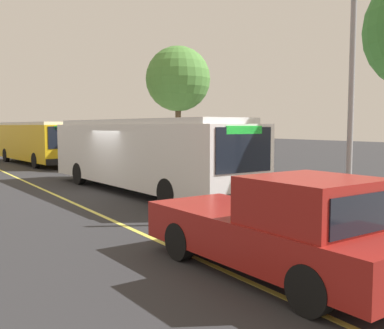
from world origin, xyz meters
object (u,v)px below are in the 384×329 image
object	(u,v)px
transit_bus_second	(36,141)
route_sign_post	(200,143)
transit_bus_main	(141,152)
pickup_truck	(280,229)
waiting_bench	(213,166)

from	to	relation	value
transit_bus_second	route_sign_post	bearing A→B (deg)	9.15
transit_bus_main	route_sign_post	distance (m)	2.59
pickup_truck	route_sign_post	xyz separation A→B (m)	(-10.12, 5.08, 1.10)
transit_bus_second	pickup_truck	distance (m)	27.01
waiting_bench	transit_bus_second	bearing A→B (deg)	-158.62
waiting_bench	pickup_truck	bearing A→B (deg)	-31.00
transit_bus_second	route_sign_post	xyz separation A→B (m)	(16.78, 2.70, 0.34)
transit_bus_second	route_sign_post	world-z (taller)	same
transit_bus_main	route_sign_post	bearing A→B (deg)	77.89
pickup_truck	transit_bus_second	bearing A→B (deg)	174.95
transit_bus_main	waiting_bench	xyz separation A→B (m)	(-2.35, 5.25, -0.99)
transit_bus_main	waiting_bench	size ratio (longest dim) A/B	7.80
pickup_truck	route_sign_post	size ratio (longest dim) A/B	1.96
route_sign_post	transit_bus_main	bearing A→B (deg)	-102.11
transit_bus_second	route_sign_post	size ratio (longest dim) A/B	3.99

